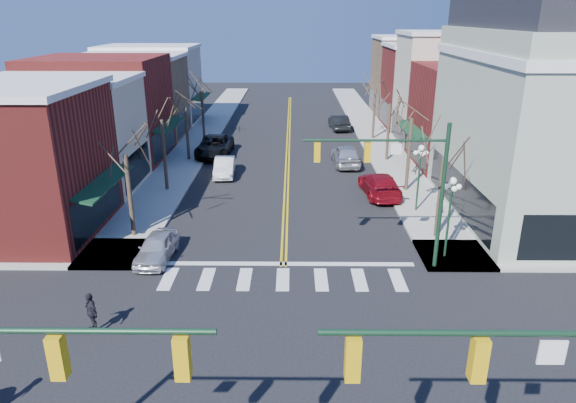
{
  "coord_description": "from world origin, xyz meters",
  "views": [
    {
      "loc": [
        0.45,
        -15.16,
        11.71
      ],
      "look_at": [
        0.21,
        9.22,
        2.8
      ],
      "focal_mm": 32.0,
      "sensor_mm": 36.0,
      "label": 1
    }
  ],
  "objects_px": {
    "victorian_corner": "(572,108)",
    "lamppost_midblock": "(420,167)",
    "car_right_far": "(339,122)",
    "car_right_near": "(380,185)",
    "lamppost_corner": "(450,204)",
    "pedestrian_dark_a": "(91,312)",
    "car_left_near": "(157,247)",
    "car_right_mid": "(346,155)",
    "car_left_mid": "(224,167)",
    "car_left_far": "(215,146)"
  },
  "relations": [
    {
      "from": "victorian_corner",
      "to": "lamppost_midblock",
      "type": "relative_size",
      "value": 3.29
    },
    {
      "from": "car_right_far",
      "to": "lamppost_midblock",
      "type": "bearing_deg",
      "value": 90.68
    },
    {
      "from": "lamppost_midblock",
      "to": "car_right_far",
      "type": "xyz_separation_m",
      "value": [
        -2.78,
        24.65,
        -2.18
      ]
    },
    {
      "from": "car_right_near",
      "to": "car_right_far",
      "type": "height_order",
      "value": "car_right_far"
    },
    {
      "from": "lamppost_corner",
      "to": "pedestrian_dark_a",
      "type": "relative_size",
      "value": 2.69
    },
    {
      "from": "car_left_near",
      "to": "car_right_mid",
      "type": "distance_m",
      "value": 20.74
    },
    {
      "from": "lamppost_corner",
      "to": "lamppost_midblock",
      "type": "relative_size",
      "value": 1.0
    },
    {
      "from": "victorian_corner",
      "to": "lamppost_midblock",
      "type": "height_order",
      "value": "victorian_corner"
    },
    {
      "from": "car_left_mid",
      "to": "lamppost_midblock",
      "type": "bearing_deg",
      "value": -33.85
    },
    {
      "from": "car_left_near",
      "to": "car_left_mid",
      "type": "bearing_deg",
      "value": 87.14
    },
    {
      "from": "car_left_near",
      "to": "pedestrian_dark_a",
      "type": "bearing_deg",
      "value": -94.5
    },
    {
      "from": "lamppost_midblock",
      "to": "car_right_near",
      "type": "height_order",
      "value": "lamppost_midblock"
    },
    {
      "from": "lamppost_midblock",
      "to": "car_left_mid",
      "type": "height_order",
      "value": "lamppost_midblock"
    },
    {
      "from": "lamppost_midblock",
      "to": "pedestrian_dark_a",
      "type": "height_order",
      "value": "lamppost_midblock"
    },
    {
      "from": "car_left_near",
      "to": "victorian_corner",
      "type": "bearing_deg",
      "value": 18.72
    },
    {
      "from": "lamppost_midblock",
      "to": "car_left_far",
      "type": "xyz_separation_m",
      "value": [
        -14.6,
        13.62,
        -2.11
      ]
    },
    {
      "from": "lamppost_midblock",
      "to": "car_right_mid",
      "type": "relative_size",
      "value": 0.86
    },
    {
      "from": "lamppost_midblock",
      "to": "pedestrian_dark_a",
      "type": "xyz_separation_m",
      "value": [
        -15.5,
        -13.17,
        -2.01
      ]
    },
    {
      "from": "car_right_mid",
      "to": "car_left_near",
      "type": "bearing_deg",
      "value": 54.85
    },
    {
      "from": "car_left_far",
      "to": "car_right_mid",
      "type": "height_order",
      "value": "car_right_mid"
    },
    {
      "from": "lamppost_midblock",
      "to": "car_left_mid",
      "type": "relative_size",
      "value": 1.03
    },
    {
      "from": "lamppost_midblock",
      "to": "pedestrian_dark_a",
      "type": "bearing_deg",
      "value": -139.64
    },
    {
      "from": "victorian_corner",
      "to": "lamppost_midblock",
      "type": "bearing_deg",
      "value": 176.55
    },
    {
      "from": "victorian_corner",
      "to": "car_right_near",
      "type": "relative_size",
      "value": 2.67
    },
    {
      "from": "lamppost_corner",
      "to": "car_right_near",
      "type": "distance_m",
      "value": 10.09
    },
    {
      "from": "lamppost_corner",
      "to": "car_left_mid",
      "type": "height_order",
      "value": "lamppost_corner"
    },
    {
      "from": "victorian_corner",
      "to": "car_left_far",
      "type": "bearing_deg",
      "value": 148.34
    },
    {
      "from": "car_right_mid",
      "to": "car_right_far",
      "type": "xyz_separation_m",
      "value": [
        0.62,
        13.93,
        -0.08
      ]
    },
    {
      "from": "car_left_near",
      "to": "car_left_far",
      "type": "xyz_separation_m",
      "value": [
        0.0,
        20.36,
        0.19
      ]
    },
    {
      "from": "victorian_corner",
      "to": "pedestrian_dark_a",
      "type": "xyz_separation_m",
      "value": [
        -23.8,
        -12.67,
        -5.7
      ]
    },
    {
      "from": "car_left_mid",
      "to": "car_left_near",
      "type": "bearing_deg",
      "value": -99.61
    },
    {
      "from": "lamppost_midblock",
      "to": "car_left_mid",
      "type": "xyz_separation_m",
      "value": [
        -13.0,
        7.68,
        -2.27
      ]
    },
    {
      "from": "victorian_corner",
      "to": "car_left_mid",
      "type": "distance_m",
      "value": 23.58
    },
    {
      "from": "victorian_corner",
      "to": "car_right_mid",
      "type": "relative_size",
      "value": 2.82
    },
    {
      "from": "car_right_mid",
      "to": "lamppost_corner",
      "type": "bearing_deg",
      "value": 98.71
    },
    {
      "from": "car_left_near",
      "to": "car_right_near",
      "type": "distance_m",
      "value": 16.2
    },
    {
      "from": "car_right_mid",
      "to": "lamppost_midblock",
      "type": "bearing_deg",
      "value": 105.14
    },
    {
      "from": "lamppost_midblock",
      "to": "car_right_far",
      "type": "relative_size",
      "value": 0.91
    },
    {
      "from": "car_left_mid",
      "to": "car_right_far",
      "type": "xyz_separation_m",
      "value": [
        10.22,
        16.97,
        0.09
      ]
    },
    {
      "from": "car_right_near",
      "to": "pedestrian_dark_a",
      "type": "bearing_deg",
      "value": 45.32
    },
    {
      "from": "car_right_mid",
      "to": "pedestrian_dark_a",
      "type": "relative_size",
      "value": 3.13
    },
    {
      "from": "car_left_near",
      "to": "car_right_near",
      "type": "height_order",
      "value": "car_right_near"
    },
    {
      "from": "car_right_mid",
      "to": "car_right_far",
      "type": "relative_size",
      "value": 1.06
    },
    {
      "from": "lamppost_corner",
      "to": "car_right_mid",
      "type": "bearing_deg",
      "value": 101.17
    },
    {
      "from": "lamppost_midblock",
      "to": "car_right_mid",
      "type": "distance_m",
      "value": 11.43
    },
    {
      "from": "car_right_mid",
      "to": "pedestrian_dark_a",
      "type": "bearing_deg",
      "value": 60.67
    },
    {
      "from": "car_left_mid",
      "to": "car_right_far",
      "type": "bearing_deg",
      "value": 55.66
    },
    {
      "from": "car_left_near",
      "to": "car_left_mid",
      "type": "relative_size",
      "value": 0.93
    },
    {
      "from": "victorian_corner",
      "to": "car_right_far",
      "type": "xyz_separation_m",
      "value": [
        -11.08,
        25.15,
        -5.87
      ]
    },
    {
      "from": "victorian_corner",
      "to": "lamppost_corner",
      "type": "bearing_deg",
      "value": -144.14
    }
  ]
}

